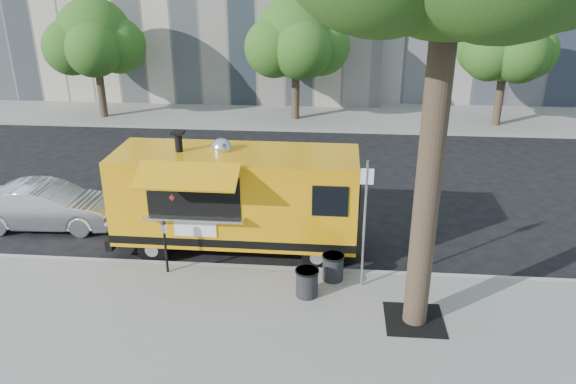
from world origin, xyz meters
name	(u,v)px	position (x,y,z in m)	size (l,w,h in m)	color
ground	(298,255)	(0.00, 0.00, 0.00)	(120.00, 120.00, 0.00)	black
sidewalk	(283,354)	(0.00, -4.00, 0.07)	(60.00, 6.00, 0.15)	gray
curb	(295,271)	(0.00, -0.93, 0.07)	(60.00, 0.14, 0.16)	#999993
far_sidewalk	(317,116)	(0.00, 13.50, 0.07)	(60.00, 5.00, 0.15)	gray
tree_well	(414,320)	(2.60, -2.80, 0.15)	(1.20, 1.20, 0.02)	black
far_tree_a	(94,37)	(-10.00, 12.30, 3.78)	(3.42, 3.42, 5.36)	#33261C
far_tree_b	(296,37)	(-1.00, 12.70, 3.83)	(3.60, 3.60, 5.50)	#33261C
far_tree_c	(507,43)	(8.00, 12.40, 3.72)	(3.24, 3.24, 5.21)	#33261C
sign_post	(365,218)	(1.55, -1.55, 1.85)	(0.28, 0.06, 3.00)	silver
parking_meter	(165,241)	(-3.00, -1.35, 0.98)	(0.11, 0.11, 1.33)	black
food_truck	(235,198)	(-1.60, 0.17, 1.47)	(6.37, 2.94, 3.13)	orange
sedan	(47,206)	(-7.09, 1.03, 0.64)	(1.36, 3.90, 1.28)	silver
trash_bin_left	(307,282)	(0.35, -2.06, 0.49)	(0.53, 0.53, 0.63)	black
trash_bin_right	(333,266)	(0.91, -1.34, 0.48)	(0.52, 0.52, 0.63)	black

